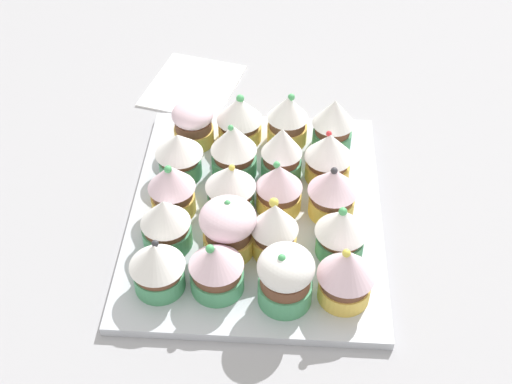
{
  "coord_description": "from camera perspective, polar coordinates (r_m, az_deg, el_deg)",
  "views": [
    {
      "loc": [
        59.04,
        3.46,
        61.88
      ],
      "look_at": [
        0.0,
        0.0,
        4.2
      ],
      "focal_mm": 47.04,
      "sensor_mm": 36.0,
      "label": 1
    }
  ],
  "objects": [
    {
      "name": "cupcake_7",
      "position": [
        0.82,
        -2.16,
        0.51
      ],
      "size": [
        6.28,
        6.28,
        7.3
      ],
      "color": "#4C9E6B",
      "rests_on": "baking_tray"
    },
    {
      "name": "cupcake_13",
      "position": [
        0.77,
        1.59,
        -3.07
      ],
      "size": [
        5.56,
        5.56,
        8.25
      ],
      "color": "#EFC651",
      "rests_on": "baking_tray"
    },
    {
      "name": "cupcake_14",
      "position": [
        0.73,
        2.53,
        -7.21
      ],
      "size": [
        6.22,
        6.22,
        8.02
      ],
      "color": "#4C9E6B",
      "rests_on": "baking_tray"
    },
    {
      "name": "cupcake_0",
      "position": [
        0.93,
        -5.37,
        5.86
      ],
      "size": [
        5.69,
        5.69,
        6.46
      ],
      "color": "#EFC651",
      "rests_on": "baking_tray"
    },
    {
      "name": "cupcake_9",
      "position": [
        0.74,
        -3.39,
        -6.42
      ],
      "size": [
        6.1,
        6.1,
        7.12
      ],
      "color": "#4C9E6B",
      "rests_on": "baking_tray"
    },
    {
      "name": "cupcake_18",
      "position": [
        0.78,
        7.26,
        -3.28
      ],
      "size": [
        6.15,
        6.15,
        7.24
      ],
      "color": "#4C9E6B",
      "rests_on": "baking_tray"
    },
    {
      "name": "cupcake_2",
      "position": [
        0.83,
        -7.18,
        0.36
      ],
      "size": [
        5.87,
        5.87,
        7.81
      ],
      "color": "#EFC651",
      "rests_on": "baking_tray"
    },
    {
      "name": "baking_tray",
      "position": [
        0.85,
        0.0,
        -1.73
      ],
      "size": [
        38.0,
        31.48,
        1.2
      ],
      "color": "silver",
      "rests_on": "ground_plane"
    },
    {
      "name": "cupcake_5",
      "position": [
        0.93,
        -1.41,
        6.3
      ],
      "size": [
        6.34,
        6.34,
        7.33
      ],
      "color": "#EFC651",
      "rests_on": "baking_tray"
    },
    {
      "name": "cupcake_12",
      "position": [
        0.83,
        1.97,
        0.44
      ],
      "size": [
        5.82,
        5.82,
        7.22
      ],
      "color": "#EFC651",
      "rests_on": "baking_tray"
    },
    {
      "name": "cupcake_15",
      "position": [
        0.92,
        6.6,
        5.9
      ],
      "size": [
        5.76,
        5.76,
        7.65
      ],
      "color": "#4C9E6B",
      "rests_on": "baking_tray"
    },
    {
      "name": "cupcake_16",
      "position": [
        0.87,
        6.19,
        3.11
      ],
      "size": [
        6.26,
        6.26,
        7.42
      ],
      "color": "#EFC651",
      "rests_on": "baking_tray"
    },
    {
      "name": "cupcake_19",
      "position": [
        0.73,
        7.69,
        -6.89
      ],
      "size": [
        6.38,
        6.38,
        7.91
      ],
      "color": "#EFC651",
      "rests_on": "baking_tray"
    },
    {
      "name": "ground_plane",
      "position": [
        0.87,
        0.0,
        -2.7
      ],
      "size": [
        180.0,
        180.0,
        3.0
      ],
      "primitive_type": "cube",
      "color": "#9E9EA3"
    },
    {
      "name": "cupcake_10",
      "position": [
        0.92,
        2.7,
        6.22
      ],
      "size": [
        5.64,
        5.64,
        7.86
      ],
      "color": "#EFC651",
      "rests_on": "baking_tray"
    },
    {
      "name": "cupcake_17",
      "position": [
        0.82,
        6.54,
        0.22
      ],
      "size": [
        6.17,
        6.17,
        7.49
      ],
      "color": "#EFC651",
      "rests_on": "baking_tray"
    },
    {
      "name": "cupcake_8",
      "position": [
        0.77,
        -2.39,
        -3.03
      ],
      "size": [
        6.63,
        6.63,
        7.64
      ],
      "color": "#EFC651",
      "rests_on": "baking_tray"
    },
    {
      "name": "cupcake_6",
      "position": [
        0.87,
        -1.9,
        3.61
      ],
      "size": [
        6.04,
        6.04,
        8.17
      ],
      "color": "#4C9E6B",
      "rests_on": "baking_tray"
    },
    {
      "name": "cupcake_4",
      "position": [
        0.75,
        -8.39,
        -6.22
      ],
      "size": [
        6.22,
        6.22,
        7.08
      ],
      "color": "#4C9E6B",
      "rests_on": "baking_tray"
    },
    {
      "name": "cupcake_1",
      "position": [
        0.88,
        -6.55,
        3.24
      ],
      "size": [
        6.27,
        6.27,
        6.77
      ],
      "color": "#4C9E6B",
      "rests_on": "baking_tray"
    },
    {
      "name": "cupcake_11",
      "position": [
        0.87,
        2.19,
        3.36
      ],
      "size": [
        5.34,
        5.34,
        7.96
      ],
      "color": "#4C9E6B",
      "rests_on": "baking_tray"
    },
    {
      "name": "cupcake_3",
      "position": [
        0.79,
        -7.69,
        -2.61
      ],
      "size": [
        5.91,
        5.91,
        7.07
      ],
      "color": "#4C9E6B",
      "rests_on": "baking_tray"
    },
    {
      "name": "napkin",
      "position": [
        1.07,
        -5.38,
        9.07
      ],
      "size": [
        17.69,
        16.21,
        0.6
      ],
      "primitive_type": "cube",
      "rotation": [
        0.0,
        0.0,
        -0.24
      ],
      "color": "white",
      "rests_on": "ground_plane"
    }
  ]
}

